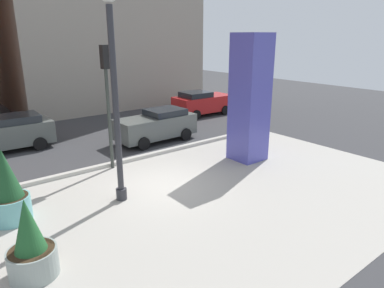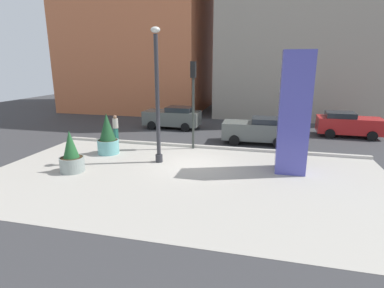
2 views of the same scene
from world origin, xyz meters
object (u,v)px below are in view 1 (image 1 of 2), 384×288
at_px(lamp_post, 116,108).
at_px(car_far_lane, 157,125).
at_px(art_pillar_blue, 250,99).
at_px(potted_plant_near_left, 31,247).
at_px(traffic_light_far_side, 107,88).
at_px(car_curb_west, 202,103).
at_px(potted_plant_near_right, 8,191).
at_px(car_intersection, 6,133).

height_order(lamp_post, car_far_lane, lamp_post).
bearing_deg(art_pillar_blue, potted_plant_near_left, -165.66).
height_order(traffic_light_far_side, car_curb_west, traffic_light_far_side).
distance_m(art_pillar_blue, potted_plant_near_right, 9.83).
bearing_deg(car_far_lane, car_curb_west, 29.54).
bearing_deg(car_intersection, art_pillar_blue, -44.40).
relative_size(car_far_lane, car_curb_west, 1.02).
bearing_deg(car_far_lane, potted_plant_near_left, -137.77).
bearing_deg(car_curb_west, traffic_light_far_side, -149.89).
height_order(potted_plant_near_right, car_far_lane, potted_plant_near_right).
bearing_deg(potted_plant_near_right, art_pillar_blue, -3.34).
relative_size(potted_plant_near_left, traffic_light_far_side, 0.39).
bearing_deg(potted_plant_near_left, potted_plant_near_right, 86.64).
distance_m(lamp_post, art_pillar_blue, 6.41).
relative_size(lamp_post, potted_plant_near_right, 2.88).
relative_size(art_pillar_blue, potted_plant_near_left, 2.78).
relative_size(art_pillar_blue, car_intersection, 1.27).
bearing_deg(potted_plant_near_left, lamp_post, 33.84).
distance_m(lamp_post, traffic_light_far_side, 3.12).
xyz_separation_m(potted_plant_near_right, car_far_lane, (7.99, 4.34, -0.13)).
height_order(potted_plant_near_left, car_intersection, potted_plant_near_left).
distance_m(potted_plant_near_left, traffic_light_far_side, 7.39).
relative_size(art_pillar_blue, car_curb_west, 1.31).
distance_m(potted_plant_near_left, car_far_lane, 11.03).
bearing_deg(lamp_post, potted_plant_near_right, 166.73).
xyz_separation_m(art_pillar_blue, car_far_lane, (-1.67, 4.90, -1.89)).
bearing_deg(lamp_post, car_intersection, 102.43).
xyz_separation_m(lamp_post, car_intersection, (-1.82, 8.25, -2.33)).
bearing_deg(car_far_lane, lamp_post, -132.78).
bearing_deg(potted_plant_near_right, traffic_light_far_side, 26.31).
distance_m(lamp_post, potted_plant_near_left, 4.80).
bearing_deg(car_far_lane, traffic_light_far_side, -148.98).
bearing_deg(art_pillar_blue, car_curb_west, 62.79).
bearing_deg(car_curb_west, art_pillar_blue, -117.21).
relative_size(car_intersection, car_curb_west, 1.04).
bearing_deg(car_intersection, potted_plant_near_right, -100.94).
bearing_deg(potted_plant_near_right, lamp_post, -13.27).
bearing_deg(lamp_post, potted_plant_near_left, -146.16).
distance_m(traffic_light_far_side, car_far_lane, 4.93).
bearing_deg(potted_plant_near_left, car_far_lane, 42.23).
relative_size(art_pillar_blue, car_far_lane, 1.28).
bearing_deg(potted_plant_near_left, traffic_light_far_side, 49.08).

